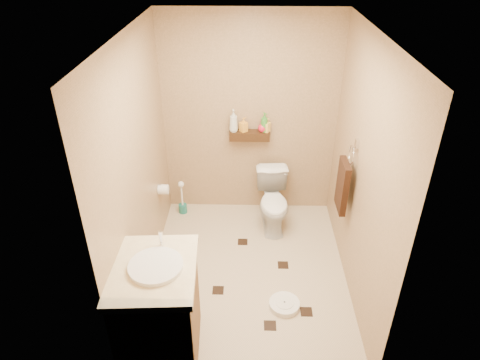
{
  "coord_description": "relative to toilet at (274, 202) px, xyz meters",
  "views": [
    {
      "loc": [
        -0.0,
        -3.3,
        3.11
      ],
      "look_at": [
        -0.09,
        0.25,
        0.97
      ],
      "focal_mm": 32.0,
      "sensor_mm": 36.0,
      "label": 1
    }
  ],
  "objects": [
    {
      "name": "wall_front",
      "position": [
        -0.29,
        -2.08,
        0.87
      ],
      "size": [
        2.0,
        0.04,
        2.4
      ],
      "primitive_type": "cube",
      "color": "tan",
      "rests_on": "ground"
    },
    {
      "name": "toilet_paper",
      "position": [
        -1.23,
        -0.18,
        0.27
      ],
      "size": [
        0.12,
        0.11,
        0.12
      ],
      "color": "white",
      "rests_on": "wall_left"
    },
    {
      "name": "ceiling",
      "position": [
        -0.29,
        -0.83,
        2.07
      ],
      "size": [
        2.0,
        2.5,
        0.02
      ],
      "primitive_type": "cube",
      "color": "white",
      "rests_on": "wall_back"
    },
    {
      "name": "ground",
      "position": [
        -0.29,
        -0.83,
        -0.33
      ],
      "size": [
        2.5,
        2.5,
        0.0
      ],
      "primitive_type": "plane",
      "color": "beige",
      "rests_on": "ground"
    },
    {
      "name": "bottle_a",
      "position": [
        -0.47,
        0.34,
        0.86
      ],
      "size": [
        0.11,
        0.11,
        0.26
      ],
      "primitive_type": "imported",
      "rotation": [
        0.0,
        0.0,
        3.28
      ],
      "color": "beige",
      "rests_on": "wall_shelf"
    },
    {
      "name": "wall_shelf",
      "position": [
        -0.29,
        0.34,
        0.69
      ],
      "size": [
        0.46,
        0.14,
        0.1
      ],
      "primitive_type": "cube",
      "color": "#3B2310",
      "rests_on": "wall_back"
    },
    {
      "name": "wall_back",
      "position": [
        -0.29,
        0.42,
        0.87
      ],
      "size": [
        2.0,
        0.04,
        2.4
      ],
      "primitive_type": "cube",
      "color": "tan",
      "rests_on": "ground"
    },
    {
      "name": "toilet_brush",
      "position": [
        -1.11,
        0.24,
        -0.18
      ],
      "size": [
        0.1,
        0.1,
        0.45
      ],
      "color": "#1B6F65",
      "rests_on": "ground"
    },
    {
      "name": "bottle_e",
      "position": [
        -0.1,
        0.34,
        0.82
      ],
      "size": [
        0.1,
        0.1,
        0.17
      ],
      "primitive_type": "imported",
      "rotation": [
        0.0,
        0.0,
        1.05
      ],
      "color": "#F7C452",
      "rests_on": "wall_shelf"
    },
    {
      "name": "bottle_d",
      "position": [
        -0.13,
        0.34,
        0.85
      ],
      "size": [
        0.12,
        0.12,
        0.23
      ],
      "primitive_type": "imported",
      "rotation": [
        0.0,
        0.0,
        0.72
      ],
      "color": "#3B882D",
      "rests_on": "wall_shelf"
    },
    {
      "name": "floor_accents",
      "position": [
        -0.26,
        -0.89,
        -0.33
      ],
      "size": [
        1.28,
        1.28,
        0.01
      ],
      "color": "black",
      "rests_on": "ground"
    },
    {
      "name": "vanity",
      "position": [
        -0.99,
        -1.78,
        0.15
      ],
      "size": [
        0.67,
        0.8,
        1.08
      ],
      "rotation": [
        0.0,
        0.0,
        0.06
      ],
      "color": "brown",
      "rests_on": "ground"
    },
    {
      "name": "towel_ring",
      "position": [
        0.62,
        -0.58,
        0.61
      ],
      "size": [
        0.12,
        0.3,
        0.76
      ],
      "color": "silver",
      "rests_on": "wall_right"
    },
    {
      "name": "bottle_b",
      "position": [
        -0.36,
        0.34,
        0.82
      ],
      "size": [
        0.11,
        0.1,
        0.17
      ],
      "primitive_type": "imported",
      "rotation": [
        0.0,
        0.0,
        2.22
      ],
      "color": "gold",
      "rests_on": "wall_shelf"
    },
    {
      "name": "bathroom_scale",
      "position": [
        0.06,
        -1.27,
        -0.31
      ],
      "size": [
        0.36,
        0.36,
        0.06
      ],
      "rotation": [
        0.0,
        0.0,
        -0.28
      ],
      "color": "white",
      "rests_on": "ground"
    },
    {
      "name": "bottle_c",
      "position": [
        -0.14,
        0.34,
        0.8
      ],
      "size": [
        0.13,
        0.13,
        0.13
      ],
      "primitive_type": "imported",
      "rotation": [
        0.0,
        0.0,
        5.02
      ],
      "color": "red",
      "rests_on": "wall_shelf"
    },
    {
      "name": "toilet",
      "position": [
        0.0,
        0.0,
        0.0
      ],
      "size": [
        0.42,
        0.68,
        0.67
      ],
      "primitive_type": "imported",
      "rotation": [
        0.0,
        0.0,
        0.07
      ],
      "color": "white",
      "rests_on": "ground"
    },
    {
      "name": "wall_right",
      "position": [
        0.71,
        -0.83,
        0.87
      ],
      "size": [
        0.04,
        2.5,
        2.4
      ],
      "primitive_type": "cube",
      "color": "tan",
      "rests_on": "ground"
    },
    {
      "name": "wall_left",
      "position": [
        -1.29,
        -0.83,
        0.87
      ],
      "size": [
        0.04,
        2.5,
        2.4
      ],
      "primitive_type": "cube",
      "color": "tan",
      "rests_on": "ground"
    }
  ]
}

